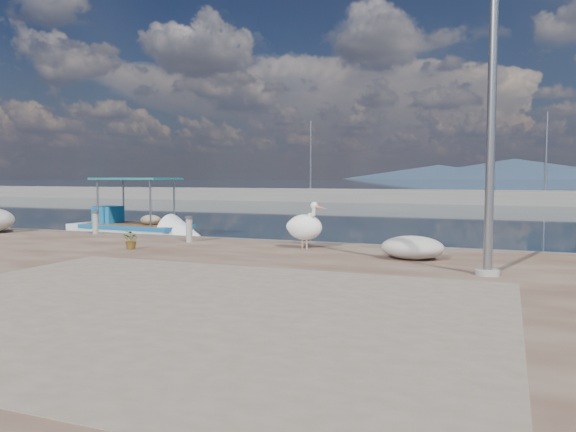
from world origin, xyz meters
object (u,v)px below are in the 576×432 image
at_px(pelican, 305,226).
at_px(lamp_post, 492,94).
at_px(boat_left, 136,233).
at_px(bollard_near, 189,228).

xyz_separation_m(pelican, lamp_post, (4.43, -2.35, 2.74)).
xyz_separation_m(boat_left, bollard_near, (4.71, -3.88, 0.69)).
distance_m(lamp_post, bollard_near, 8.80).
height_order(boat_left, pelican, boat_left).
height_order(lamp_post, bollard_near, lamp_post).
relative_size(boat_left, bollard_near, 7.77).
bearing_deg(pelican, boat_left, 177.60).
bearing_deg(boat_left, bollard_near, -35.78).
xyz_separation_m(pelican, bollard_near, (-3.48, 0.16, -0.17)).
bearing_deg(bollard_near, lamp_post, -17.62).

